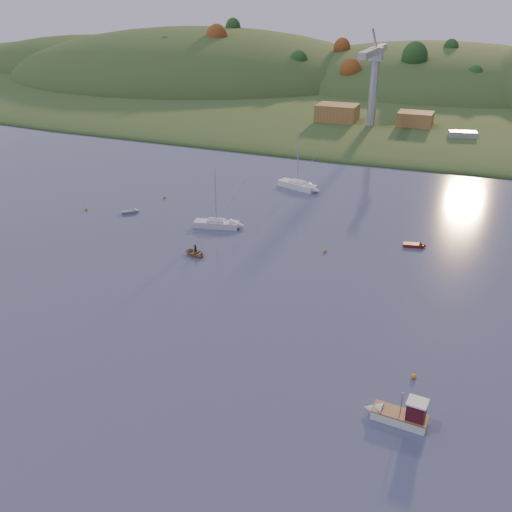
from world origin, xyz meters
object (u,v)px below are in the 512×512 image
at_px(sailboat_near, 216,223).
at_px(red_tender, 418,245).
at_px(fishing_boat, 396,413).
at_px(canoe, 196,253).
at_px(sailboat_far, 297,185).
at_px(grey_dinghy, 133,212).

height_order(sailboat_near, red_tender, sailboat_near).
relative_size(fishing_boat, red_tender, 1.60).
bearing_deg(sailboat_near, canoe, -91.81).
distance_m(sailboat_far, grey_dinghy, 32.76).
xyz_separation_m(fishing_boat, grey_dinghy, (-51.35, 37.03, -0.57)).
distance_m(red_tender, grey_dinghy, 48.42).
height_order(fishing_boat, sailboat_far, sailboat_far).
xyz_separation_m(fishing_boat, canoe, (-32.94, 25.12, -0.45)).
bearing_deg(canoe, sailboat_far, 15.25).
xyz_separation_m(sailboat_far, red_tender, (25.78, -20.52, -0.49)).
relative_size(canoe, red_tender, 0.95).
relative_size(fishing_boat, canoe, 1.69).
bearing_deg(fishing_boat, canoe, -31.80).
height_order(sailboat_far, grey_dinghy, sailboat_far).
bearing_deg(sailboat_far, sailboat_near, -84.39).
distance_m(sailboat_far, canoe, 35.92).
distance_m(sailboat_near, grey_dinghy, 16.50).
relative_size(fishing_boat, grey_dinghy, 1.89).
relative_size(fishing_boat, sailboat_far, 0.52).
bearing_deg(red_tender, sailboat_far, 129.20).
height_order(fishing_boat, sailboat_near, sailboat_near).
bearing_deg(sailboat_far, grey_dinghy, -113.96).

